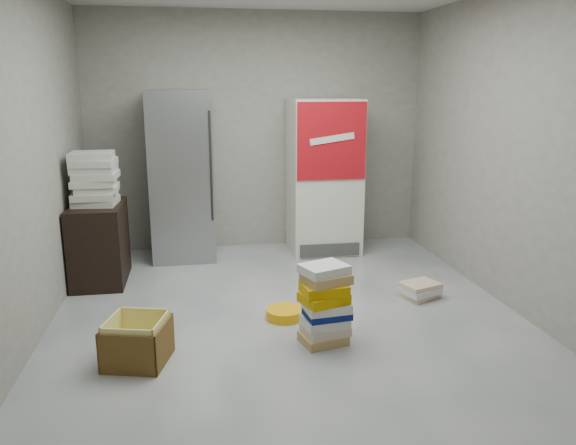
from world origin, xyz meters
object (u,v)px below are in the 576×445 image
at_px(wood_shelf, 99,243).
at_px(cardboard_box, 137,344).
at_px(phonebook_stack_main, 325,304).
at_px(steel_fridge, 182,176).
at_px(coke_cooler, 324,176).

relative_size(wood_shelf, cardboard_box, 1.56).
bearing_deg(phonebook_stack_main, wood_shelf, 123.74).
bearing_deg(cardboard_box, wood_shelf, 120.89).
xyz_separation_m(steel_fridge, phonebook_stack_main, (1.10, -2.48, -0.63)).
distance_m(coke_cooler, cardboard_box, 3.32).
xyz_separation_m(wood_shelf, cardboard_box, (0.52, -1.84, -0.26)).
bearing_deg(phonebook_stack_main, cardboard_box, 169.70).
height_order(wood_shelf, phonebook_stack_main, wood_shelf).
bearing_deg(coke_cooler, phonebook_stack_main, -102.62).
bearing_deg(steel_fridge, wood_shelf, -138.69).
xyz_separation_m(steel_fridge, coke_cooler, (1.65, -0.01, -0.05)).
height_order(steel_fridge, wood_shelf, steel_fridge).
relative_size(coke_cooler, wood_shelf, 2.25).
relative_size(steel_fridge, wood_shelf, 2.37).
distance_m(wood_shelf, cardboard_box, 1.93).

